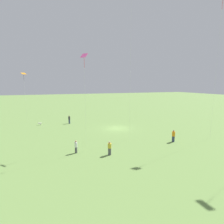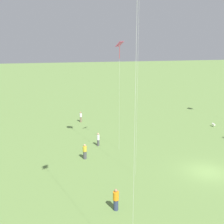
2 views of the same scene
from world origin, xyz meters
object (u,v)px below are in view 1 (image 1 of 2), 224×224
person_2 (76,147)px  person_4 (110,148)px  kite_5 (84,60)px  dog_0 (40,123)px  person_1 (69,120)px  kite_4 (24,75)px  kite_3 (222,12)px  person_3 (173,136)px

person_2 → person_4: bearing=-82.1°
person_4 → kite_5: bearing=38.7°
kite_5 → dog_0: bearing=-155.1°
person_1 → dog_0: bearing=-130.9°
kite_4 → kite_5: (-9.19, 19.48, 1.22)m
person_4 → kite_4: kite_4 is taller
kite_5 → dog_0: (6.44, -15.41, -11.14)m
person_2 → kite_3: 27.54m
person_4 → kite_5: (1.95, -4.19, 10.66)m
person_1 → dog_0: 5.99m
person_1 → person_3: bearing=2.4°
person_1 → dog_0: (5.93, -0.73, -0.53)m
person_1 → kite_5: size_ratio=0.14×
person_3 → kite_3: size_ratio=0.09×
person_3 → person_2: bearing=42.1°
person_1 → kite_5: 18.12m
person_1 → person_3: 21.85m
person_4 → kite_3: 24.83m
person_1 → dog_0: person_1 is taller
dog_0 → kite_5: bearing=-160.2°
kite_3 → person_2: bearing=-145.6°
person_3 → kite_3: bearing=-138.9°
person_1 → person_2: size_ratio=1.09×
person_2 → kite_4: size_ratio=0.15×
person_4 → dog_0: person_4 is taller
person_3 → kite_5: (12.41, -2.93, 10.61)m
kite_3 → kite_5: size_ratio=1.66×
person_1 → kite_3: bearing=13.6°
kite_5 → person_3: bearing=78.9°
person_4 → kite_4: size_ratio=0.15×
person_4 → person_1: bearing=21.2°
dog_0 → person_1: bearing=-99.8°
kite_3 → kite_5: kite_3 is taller
kite_5 → dog_0: 20.07m
person_2 → kite_3: bearing=-56.9°
kite_5 → person_4: bearing=27.2°
person_4 → kite_4: (11.14, -23.68, 9.44)m
dog_0 → person_2: bearing=-167.9°
person_4 → kite_3: kite_3 is taller
person_1 → kite_4: (8.67, -4.80, 9.39)m
person_1 → kite_4: bearing=-152.9°
person_4 → kite_5: 11.62m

